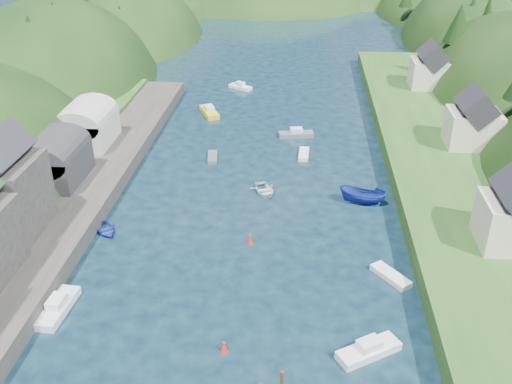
{
  "coord_description": "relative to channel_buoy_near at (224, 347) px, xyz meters",
  "views": [
    {
      "loc": [
        4.96,
        -29.61,
        34.91
      ],
      "look_at": [
        0.0,
        28.0,
        4.0
      ],
      "focal_mm": 40.0,
      "sensor_mm": 36.0,
      "label": 1
    }
  ],
  "objects": [
    {
      "name": "quay_left",
      "position": [
        -23.13,
        13.54,
        0.52
      ],
      "size": [
        12.0,
        110.0,
        2.0
      ],
      "primitive_type": "cube",
      "color": "#2D2B28",
      "rests_on": "ground"
    },
    {
      "name": "boat_sheds",
      "position": [
        -25.13,
        32.54,
        4.79
      ],
      "size": [
        7.0,
        21.0,
        7.5
      ],
      "color": "#2D2D30",
      "rests_on": "quay_left"
    },
    {
      "name": "hillside_right",
      "position": [
        45.87,
        68.54,
        -7.89
      ],
      "size": [
        36.0,
        245.56,
        48.0
      ],
      "color": "black",
      "rests_on": "ground"
    },
    {
      "name": "terrace_right",
      "position": [
        25.87,
        33.54,
        0.72
      ],
      "size": [
        16.0,
        120.0,
        2.4
      ],
      "primitive_type": "cube",
      "color": "#234719",
      "rests_on": "ground"
    },
    {
      "name": "hillside_left",
      "position": [
        -44.13,
        68.54,
        -8.51
      ],
      "size": [
        44.0,
        245.56,
        52.0
      ],
      "color": "black",
      "rests_on": "ground"
    },
    {
      "name": "channel_buoy_far",
      "position": [
        0.6,
        16.94,
        0.0
      ],
      "size": [
        0.7,
        0.7,
        1.1
      ],
      "color": "red",
      "rests_on": "ground"
    },
    {
      "name": "moored_boats",
      "position": [
        1.32,
        20.24,
        0.11
      ],
      "size": [
        35.87,
        98.08,
        2.24
      ],
      "color": "silver",
      "rests_on": "ground"
    },
    {
      "name": "channel_buoy_near",
      "position": [
        0.0,
        0.0,
        0.0
      ],
      "size": [
        0.7,
        0.7,
        1.1
      ],
      "color": "red",
      "rests_on": "ground"
    },
    {
      "name": "ground",
      "position": [
        0.87,
        43.54,
        -0.48
      ],
      "size": [
        600.0,
        600.0,
        0.0
      ],
      "primitive_type": "plane",
      "color": "black",
      "rests_on": "ground"
    },
    {
      "name": "hill_trees",
      "position": [
        1.31,
        57.98,
        10.66
      ],
      "size": [
        91.03,
        148.27,
        12.7
      ],
      "color": "black",
      "rests_on": "ground"
    },
    {
      "name": "right_bank_cottages",
      "position": [
        28.87,
        41.87,
        5.36
      ],
      "size": [
        9.0,
        59.24,
        8.41
      ],
      "color": "beige",
      "rests_on": "terrace_right"
    },
    {
      "name": "far_hills",
      "position": [
        2.08,
        167.54,
        -11.28
      ],
      "size": [
        103.0,
        68.0,
        44.0
      ],
      "color": "black",
      "rests_on": "ground"
    }
  ]
}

